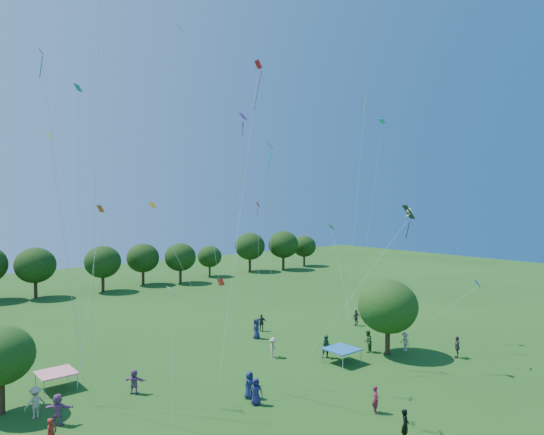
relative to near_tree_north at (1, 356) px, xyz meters
The scene contains 39 objects.
near_tree_north is the anchor object (origin of this frame).
near_tree_east 26.54m from the near_tree_north, 16.41° to the right, with size 4.65×4.65×5.89m.
treeline 36.25m from the near_tree_north, 70.46° to the left, with size 88.01×8.77×6.77m.
tent_red_stripe 4.54m from the near_tree_north, 28.16° to the left, with size 2.20×2.20×1.10m.
tent_blue 22.30m from the near_tree_north, 17.17° to the right, with size 2.20×2.20×1.10m.
man_in_black 22.33m from the near_tree_north, 47.92° to the right, with size 0.60×0.39×1.61m, color black.
crowd_person_0 20.58m from the near_tree_north, ahead, with size 0.87×0.47×1.76m, color #1A214D.
crowd_person_2 25.60m from the near_tree_north, 13.91° to the right, with size 0.85×0.46×1.73m, color #254F21.
crowd_person_3 28.51m from the near_tree_north, 15.95° to the right, with size 0.98×0.44×1.50m, color beige.
crowd_person_4 31.17m from the near_tree_north, 21.54° to the right, with size 0.98×0.45×1.67m, color #463B38.
crowd_person_5 4.73m from the near_tree_north, 59.86° to the right, with size 1.58×0.57×1.70m, color #92558F.
crowd_person_6 14.29m from the near_tree_north, 30.99° to the right, with size 0.82×0.44×1.65m, color navy.
crowd_person_7 6.74m from the near_tree_north, 81.13° to the right, with size 0.60×0.39×1.62m, color maroon.
crowd_person_9 3.31m from the near_tree_north, 53.40° to the right, with size 1.14×0.51×1.75m, color #B1A18D.
crowd_person_10 22.60m from the near_tree_north, 10.49° to the left, with size 0.93×0.42×1.59m, color #382E2D.
crowd_person_11 7.71m from the near_tree_north, 16.83° to the right, with size 1.45×0.52×1.55m, color #8C5490.
crowd_person_12 14.62m from the near_tree_north, 35.01° to the right, with size 0.78×0.42×1.58m, color navy.
crowd_person_13 21.33m from the near_tree_north, 39.51° to the right, with size 0.58×0.37×1.56m, color maroon.
crowd_person_14 21.88m from the near_tree_north, 13.47° to the right, with size 0.87×0.47×1.77m, color #25572F.
crowd_person_15 18.42m from the near_tree_north, ahead, with size 1.01×0.45×1.54m, color #B1A78E.
crowd_person_16 30.47m from the near_tree_north, ahead, with size 0.91×0.41×1.56m, color #473B39.
pirate_kite 27.09m from the near_tree_north, 23.28° to the right, with size 7.28×4.11×10.44m.
red_high_kite 21.72m from the near_tree_north, 10.05° to the right, with size 7.32×5.58×21.20m.
small_kite_0 19.48m from the near_tree_north, 15.74° to the left, with size 3.45×1.88×3.79m.
small_kite_1 28.45m from the near_tree_north, ahead, with size 2.42×0.40×19.80m.
small_kite_2 8.94m from the near_tree_north, 41.35° to the right, with size 2.06×0.83×14.46m.
small_kite_3 29.80m from the near_tree_north, ahead, with size 2.58×4.84×8.42m.
small_kite_4 31.01m from the near_tree_north, 24.29° to the right, with size 2.57×5.07×5.01m.
small_kite_5 17.06m from the near_tree_north, 25.78° to the right, with size 4.27×0.63×21.15m.
small_kite_6 15.70m from the near_tree_north, 80.92° to the right, with size 1.09×4.37×18.94m.
small_kite_7 31.24m from the near_tree_north, ahead, with size 1.41×1.96×17.88m.
small_kite_8 20.97m from the near_tree_north, ahead, with size 2.26×2.72×10.64m.
small_kite_9 8.56m from the near_tree_north, ahead, with size 3.09×3.77×10.45m.
small_kite_10 12.11m from the near_tree_north, ahead, with size 3.06×5.65×10.65m.
small_kite_11 11.62m from the near_tree_north, 22.39° to the right, with size 0.58×0.54×17.51m.
small_kite_12 12.59m from the near_tree_north, 14.37° to the left, with size 1.38×3.90×20.13m.
small_kite_13 17.57m from the near_tree_north, 21.20° to the right, with size 0.90×0.90×16.40m.
small_kite_14 11.21m from the near_tree_north, 54.17° to the right, with size 1.28×1.90×6.36m.
small_kite_15 17.84m from the near_tree_north, 38.74° to the right, with size 2.51×2.80×14.04m.
Camera 1 is at (-19.40, -9.23, 12.06)m, focal length 32.00 mm.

